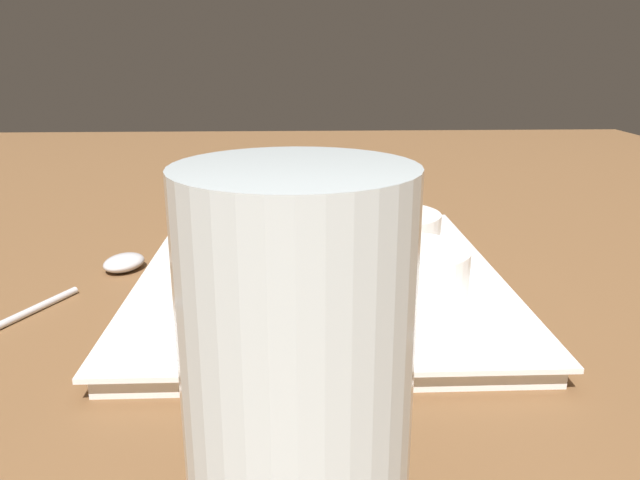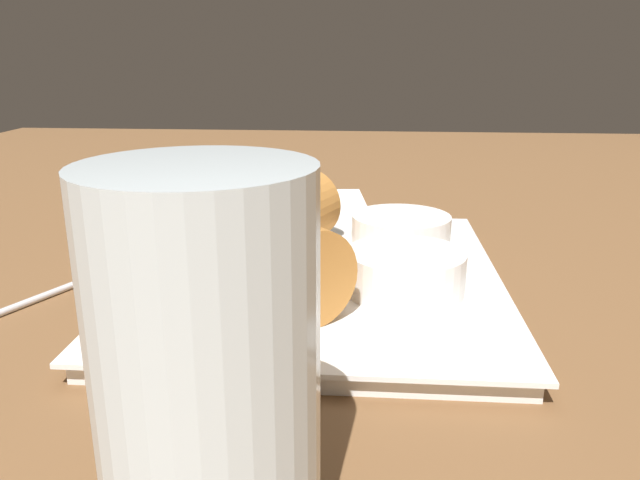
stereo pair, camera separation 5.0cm
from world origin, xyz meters
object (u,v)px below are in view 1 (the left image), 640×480
drinking_glass (297,379)px  dipping_bowl_near (410,266)px  serving_plate (320,280)px  napkin (288,206)px  spoon (106,272)px  dipping_bowl_far (392,228)px

drinking_glass → dipping_bowl_near: bearing=160.2°
dipping_bowl_near → drinking_glass: bearing=-19.8°
serving_plate → dipping_bowl_near: dipping_bowl_near is taller
serving_plate → drinking_glass: 25.46cm
serving_plate → dipping_bowl_near: (3.49, 5.89, 2.24)cm
dipping_bowl_near → drinking_glass: 22.83cm
napkin → drinking_glass: (48.65, 0.75, 6.56)cm
spoon → drinking_glass: 31.89cm
serving_plate → napkin: bearing=-174.1°
dipping_bowl_far → spoon: size_ratio=0.44×
serving_plate → drinking_glass: drinking_glass is taller
spoon → serving_plate: bearing=79.4°
spoon → napkin: size_ratio=1.20×
dipping_bowl_far → drinking_glass: bearing=-14.3°
serving_plate → spoon: serving_plate is taller
dipping_bowl_far → drinking_glass: 31.52cm
dipping_bowl_far → napkin: bearing=-155.2°
spoon → napkin: 25.08cm
serving_plate → napkin: serving_plate is taller
dipping_bowl_far → napkin: size_ratio=0.53×
napkin → serving_plate: bearing=5.9°
dipping_bowl_far → drinking_glass: drinking_glass is taller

